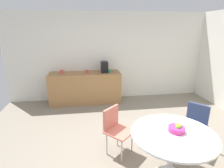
{
  "coord_description": "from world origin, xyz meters",
  "views": [
    {
      "loc": [
        -0.68,
        -2.49,
        2.12
      ],
      "look_at": [
        -0.14,
        1.3,
        0.95
      ],
      "focal_mm": 29.19,
      "sensor_mm": 36.0,
      "label": 1
    }
  ],
  "objects_px": {
    "mug_red": "(110,71)",
    "coffee_maker": "(104,67)",
    "mug_green": "(87,71)",
    "fruit_bowl": "(177,128)",
    "mug_white": "(62,72)",
    "round_table": "(172,141)",
    "chair_coral": "(115,125)",
    "chair_navy": "(195,121)"
  },
  "relations": [
    {
      "from": "chair_navy",
      "to": "mug_white",
      "type": "height_order",
      "value": "mug_white"
    },
    {
      "from": "chair_coral",
      "to": "mug_white",
      "type": "bearing_deg",
      "value": 115.33
    },
    {
      "from": "chair_navy",
      "to": "mug_red",
      "type": "distance_m",
      "value": 2.72
    },
    {
      "from": "chair_coral",
      "to": "mug_red",
      "type": "height_order",
      "value": "mug_red"
    },
    {
      "from": "mug_white",
      "to": "mug_green",
      "type": "xyz_separation_m",
      "value": [
        0.71,
        -0.08,
        0.0
      ]
    },
    {
      "from": "fruit_bowl",
      "to": "mug_red",
      "type": "relative_size",
      "value": 1.73
    },
    {
      "from": "mug_green",
      "to": "coffee_maker",
      "type": "distance_m",
      "value": 0.52
    },
    {
      "from": "fruit_bowl",
      "to": "coffee_maker",
      "type": "distance_m",
      "value": 3.16
    },
    {
      "from": "chair_coral",
      "to": "mug_red",
      "type": "distance_m",
      "value": 2.36
    },
    {
      "from": "mug_white",
      "to": "mug_green",
      "type": "height_order",
      "value": "same"
    },
    {
      "from": "round_table",
      "to": "mug_red",
      "type": "distance_m",
      "value": 3.09
    },
    {
      "from": "coffee_maker",
      "to": "mug_green",
      "type": "bearing_deg",
      "value": -176.59
    },
    {
      "from": "mug_white",
      "to": "chair_navy",
      "type": "bearing_deg",
      "value": -43.9
    },
    {
      "from": "fruit_bowl",
      "to": "mug_red",
      "type": "xyz_separation_m",
      "value": [
        -0.55,
        3.0,
        0.15
      ]
    },
    {
      "from": "fruit_bowl",
      "to": "mug_green",
      "type": "relative_size",
      "value": 1.73
    },
    {
      "from": "chair_navy",
      "to": "mug_white",
      "type": "bearing_deg",
      "value": 136.1
    },
    {
      "from": "mug_white",
      "to": "mug_red",
      "type": "distance_m",
      "value": 1.36
    },
    {
      "from": "round_table",
      "to": "mug_white",
      "type": "distance_m",
      "value": 3.66
    },
    {
      "from": "chair_navy",
      "to": "coffee_maker",
      "type": "distance_m",
      "value": 2.87
    },
    {
      "from": "chair_coral",
      "to": "coffee_maker",
      "type": "distance_m",
      "value": 2.44
    },
    {
      "from": "fruit_bowl",
      "to": "mug_red",
      "type": "height_order",
      "value": "mug_red"
    },
    {
      "from": "chair_coral",
      "to": "mug_white",
      "type": "relative_size",
      "value": 6.43
    },
    {
      "from": "chair_coral",
      "to": "coffee_maker",
      "type": "xyz_separation_m",
      "value": [
        0.06,
        2.38,
        0.54
      ]
    },
    {
      "from": "mug_white",
      "to": "mug_red",
      "type": "xyz_separation_m",
      "value": [
        1.36,
        -0.12,
        0.0
      ]
    },
    {
      "from": "chair_coral",
      "to": "mug_white",
      "type": "xyz_separation_m",
      "value": [
        -1.15,
        2.43,
        0.43
      ]
    },
    {
      "from": "mug_green",
      "to": "fruit_bowl",
      "type": "bearing_deg",
      "value": -68.43
    },
    {
      "from": "mug_green",
      "to": "chair_navy",
      "type": "bearing_deg",
      "value": -52.0
    },
    {
      "from": "fruit_bowl",
      "to": "mug_white",
      "type": "relative_size",
      "value": 1.73
    },
    {
      "from": "chair_coral",
      "to": "coffee_maker",
      "type": "height_order",
      "value": "coffee_maker"
    },
    {
      "from": "mug_white",
      "to": "round_table",
      "type": "bearing_deg",
      "value": -59.68
    },
    {
      "from": "round_table",
      "to": "fruit_bowl",
      "type": "xyz_separation_m",
      "value": [
        0.06,
        0.03,
        0.18
      ]
    },
    {
      "from": "round_table",
      "to": "chair_coral",
      "type": "height_order",
      "value": "chair_coral"
    },
    {
      "from": "chair_coral",
      "to": "fruit_bowl",
      "type": "xyz_separation_m",
      "value": [
        0.76,
        -0.68,
        0.28
      ]
    },
    {
      "from": "chair_navy",
      "to": "mug_red",
      "type": "xyz_separation_m",
      "value": [
        -1.24,
        2.38,
        0.43
      ]
    },
    {
      "from": "chair_navy",
      "to": "chair_coral",
      "type": "distance_m",
      "value": 1.45
    },
    {
      "from": "mug_green",
      "to": "chair_coral",
      "type": "bearing_deg",
      "value": -79.3
    },
    {
      "from": "mug_white",
      "to": "coffee_maker",
      "type": "height_order",
      "value": "coffee_maker"
    },
    {
      "from": "chair_navy",
      "to": "coffee_maker",
      "type": "xyz_separation_m",
      "value": [
        -1.39,
        2.45,
        0.54
      ]
    },
    {
      "from": "fruit_bowl",
      "to": "mug_red",
      "type": "distance_m",
      "value": 3.05
    },
    {
      "from": "chair_coral",
      "to": "fruit_bowl",
      "type": "relative_size",
      "value": 3.72
    },
    {
      "from": "mug_green",
      "to": "mug_red",
      "type": "xyz_separation_m",
      "value": [
        0.65,
        -0.04,
        0.0
      ]
    },
    {
      "from": "mug_red",
      "to": "coffee_maker",
      "type": "bearing_deg",
      "value": 154.79
    }
  ]
}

